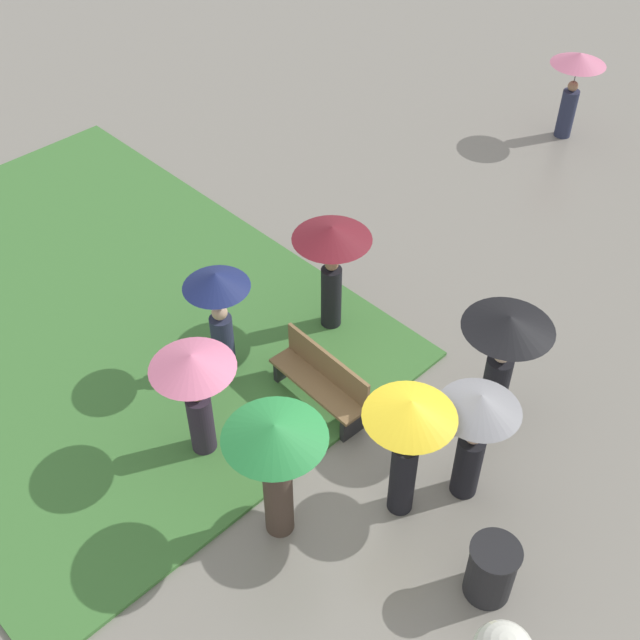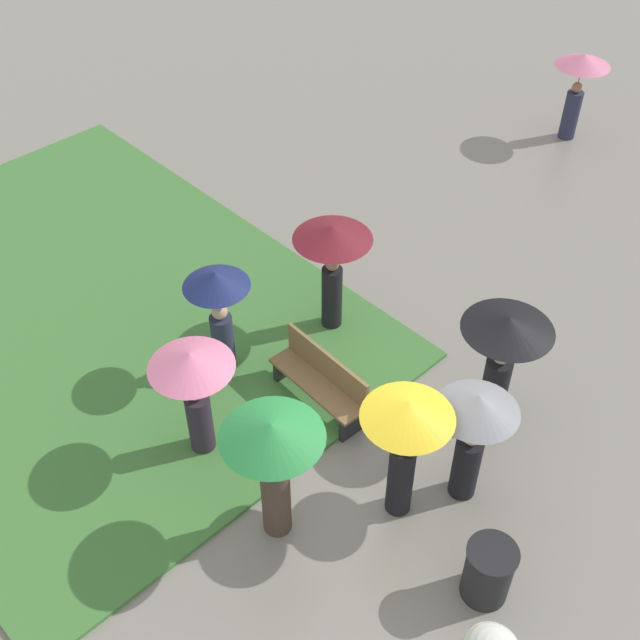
# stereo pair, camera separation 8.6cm
# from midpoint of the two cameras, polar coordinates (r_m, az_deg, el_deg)

# --- Properties ---
(ground_plane) EXTENTS (90.00, 90.00, 0.00)m
(ground_plane) POSITION_cam_midpoint_polar(r_m,az_deg,el_deg) (10.52, 2.18, -10.73)
(ground_plane) COLOR gray
(lawn_patch_near) EXTENTS (9.34, 6.77, 0.06)m
(lawn_patch_near) POSITION_cam_midpoint_polar(r_m,az_deg,el_deg) (13.13, -17.07, 0.67)
(lawn_patch_near) COLOR #427A38
(lawn_patch_near) RESTS_ON ground_plane
(park_bench) EXTENTS (1.59, 0.49, 0.90)m
(park_bench) POSITION_cam_midpoint_polar(r_m,az_deg,el_deg) (10.91, -0.13, -4.29)
(park_bench) COLOR brown
(park_bench) RESTS_ON ground_plane
(trash_bin) EXTENTS (0.58, 0.58, 0.83)m
(trash_bin) POSITION_cam_midpoint_polar(r_m,az_deg,el_deg) (9.45, 11.80, -17.03)
(trash_bin) COLOR #232326
(trash_bin) RESTS_ON ground_plane
(crowd_person_navy) EXTENTS (0.91, 0.91, 1.79)m
(crowd_person_navy) POSITION_cam_midpoint_polar(r_m,az_deg,el_deg) (10.91, -7.45, 1.17)
(crowd_person_navy) COLOR #282D47
(crowd_person_navy) RESTS_ON ground_plane
(crowd_person_black) EXTENTS (1.16, 1.16, 1.88)m
(crowd_person_black) POSITION_cam_midpoint_polar(r_m,az_deg,el_deg) (10.34, 12.70, -1.91)
(crowd_person_black) COLOR black
(crowd_person_black) RESTS_ON ground_plane
(crowd_person_green) EXTENTS (1.17, 1.17, 1.91)m
(crowd_person_green) POSITION_cam_midpoint_polar(r_m,az_deg,el_deg) (8.93, -3.44, -9.53)
(crowd_person_green) COLOR #47382D
(crowd_person_green) RESTS_ON ground_plane
(crowd_person_grey) EXTENTS (0.98, 0.98, 1.78)m
(crowd_person_grey) POSITION_cam_midpoint_polar(r_m,az_deg,el_deg) (9.51, 10.77, -7.29)
(crowd_person_grey) COLOR black
(crowd_person_grey) RESTS_ON ground_plane
(crowd_person_yellow) EXTENTS (1.07, 1.07, 1.96)m
(crowd_person_yellow) POSITION_cam_midpoint_polar(r_m,az_deg,el_deg) (9.09, 6.02, -7.78)
(crowd_person_yellow) COLOR black
(crowd_person_yellow) RESTS_ON ground_plane
(crowd_person_pink) EXTENTS (1.06, 1.06, 1.77)m
(crowd_person_pink) POSITION_cam_midpoint_polar(r_m,az_deg,el_deg) (9.87, -9.14, -4.35)
(crowd_person_pink) COLOR #2D2333
(crowd_person_pink) RESTS_ON ground_plane
(crowd_person_maroon) EXTENTS (1.14, 1.14, 1.88)m
(crowd_person_maroon) POSITION_cam_midpoint_polar(r_m,az_deg,el_deg) (11.41, 0.63, 4.84)
(crowd_person_maroon) COLOR black
(crowd_person_maroon) RESTS_ON ground_plane
(lone_walker_far_path) EXTENTS (1.07, 1.07, 1.78)m
(lone_walker_far_path) POSITION_cam_midpoint_polar(r_m,az_deg,el_deg) (17.07, 17.57, 16.26)
(lone_walker_far_path) COLOR #282D47
(lone_walker_far_path) RESTS_ON ground_plane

